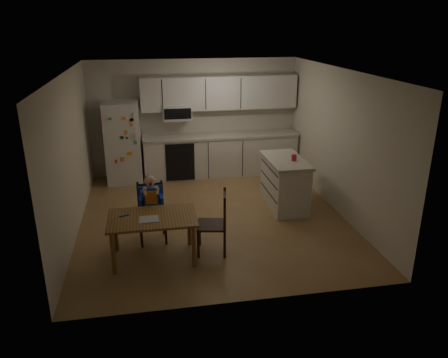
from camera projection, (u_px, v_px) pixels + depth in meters
room at (208, 141)px, 7.69m from camera, size 4.52×5.01×2.51m
refrigerator at (123, 142)px, 9.11m from camera, size 0.72×0.70×1.70m
kitchen_run at (219, 136)px, 9.53m from camera, size 3.37×0.62×2.15m
kitchen_island at (285, 183)px, 7.96m from camera, size 0.65×1.24×0.92m
red_cup at (294, 158)px, 7.68m from camera, size 0.09×0.09×0.11m
dining_table at (153, 223)px, 6.14m from camera, size 1.23×0.79×0.66m
napkin at (149, 219)px, 6.02m from camera, size 0.27×0.23×0.01m
toddler_spoon at (123, 216)px, 6.12m from camera, size 0.12×0.06×0.02m
chair_booster at (151, 201)px, 6.68m from camera, size 0.42×0.42×1.08m
chair_side at (218, 219)px, 6.34m from camera, size 0.49×0.49×0.95m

